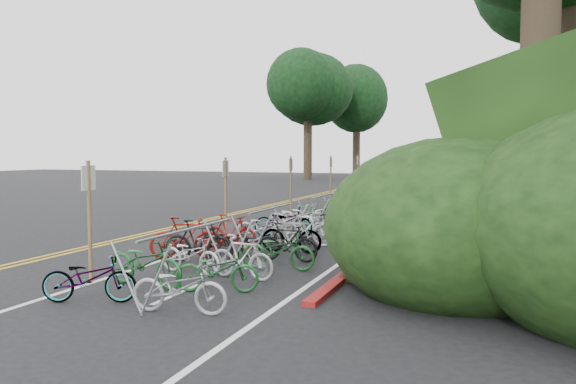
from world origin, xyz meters
The scene contains 9 objects.
ground centered at (0.00, 0.00, 0.00)m, with size 120.00×120.00×0.00m, color black.
road_markings centered at (0.63, 10.10, 0.00)m, with size 7.47×80.00×0.01m.
red_curb centered at (5.70, 12.00, 0.05)m, with size 0.25×28.00×0.10m, color maroon.
bike_rack_front centered at (3.33, -1.88, 0.91)m, with size 1.18×3.31×1.24m.
bike_racks_rest centered at (3.00, 13.00, 0.85)m, with size 1.14×23.00×1.17m.
signpost_near centered at (0.98, -1.81, 1.42)m, with size 0.08×0.40×2.49m.
signposts_rest centered at (0.60, 14.00, 1.43)m, with size 0.08×18.40×2.50m.
bike_front centered at (1.44, 1.12, 0.53)m, with size 1.77×0.50×1.07m, color maroon.
bike_valet centered at (2.91, 2.69, 0.46)m, with size 3.06×13.85×1.05m.
Camera 1 is at (8.67, -10.94, 2.64)m, focal length 35.00 mm.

